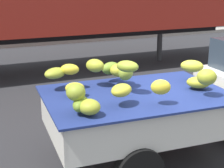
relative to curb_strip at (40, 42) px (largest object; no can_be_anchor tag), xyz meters
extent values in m
plane|color=#28282B|center=(0.00, -10.91, -0.08)|extent=(220.00, 220.00, 0.00)
cube|color=gray|center=(0.00, 0.00, 0.00)|extent=(80.00, 0.80, 0.16)
cube|color=silver|center=(-0.92, -10.70, 0.50)|extent=(2.66, 1.82, 0.08)
cube|color=silver|center=(-0.87, -9.90, 0.76)|extent=(2.55, 0.22, 0.44)
cube|color=silver|center=(-0.98, -11.50, 0.76)|extent=(2.55, 0.22, 0.44)
cube|color=silver|center=(0.33, -10.78, 0.76)|extent=(0.16, 1.65, 0.44)
cube|color=silver|center=(-2.17, -10.62, 0.76)|extent=(0.16, 1.65, 0.44)
cube|color=#B21914|center=(-0.87, -9.87, 0.72)|extent=(2.45, 0.17, 0.07)
cube|color=navy|center=(-0.92, -10.70, 0.99)|extent=(2.79, 1.94, 0.03)
ellipsoid|color=olive|center=(-1.02, -9.98, 1.23)|extent=(0.38, 0.29, 0.20)
ellipsoid|color=#A0A82D|center=(-1.86, -11.24, 1.12)|extent=(0.34, 0.36, 0.19)
ellipsoid|color=yellow|center=(-0.87, -11.26, 1.25)|extent=(0.31, 0.28, 0.20)
ellipsoid|color=#A1AA2E|center=(-1.95, -10.05, 1.26)|extent=(0.45, 0.41, 0.16)
ellipsoid|color=gold|center=(-0.98, -10.20, 1.24)|extent=(0.33, 0.31, 0.20)
ellipsoid|color=#8EA02D|center=(-1.07, -10.68, 1.42)|extent=(0.39, 0.41, 0.16)
ellipsoid|color=gold|center=(0.01, -10.92, 1.12)|extent=(0.43, 0.40, 0.17)
ellipsoid|color=#92A32E|center=(-1.97, -11.09, 1.28)|extent=(0.24, 0.27, 0.22)
ellipsoid|color=gold|center=(-1.35, -11.08, 1.22)|extent=(0.42, 0.39, 0.16)
ellipsoid|color=#A0A62B|center=(-0.10, -11.23, 1.29)|extent=(0.37, 0.36, 0.23)
ellipsoid|color=gold|center=(0.17, -10.54, 1.27)|extent=(0.42, 0.40, 0.19)
ellipsoid|color=yellow|center=(-1.74, -10.09, 1.31)|extent=(0.34, 0.30, 0.17)
ellipsoid|color=#93A630|center=(-0.94, -10.39, 1.24)|extent=(0.36, 0.36, 0.24)
ellipsoid|color=olive|center=(-1.92, -11.11, 1.13)|extent=(0.34, 0.39, 0.18)
ellipsoid|color=#A9AE2E|center=(-1.35, -10.15, 1.34)|extent=(0.34, 0.38, 0.20)
ellipsoid|color=yellow|center=(-1.79, -10.48, 1.13)|extent=(0.33, 0.28, 0.16)
cylinder|color=black|center=(-1.17, -9.89, 0.24)|extent=(0.65, 0.24, 0.64)
cube|color=black|center=(-0.20, -4.83, 1.02)|extent=(11.04, 0.49, 0.30)
cylinder|color=#38383A|center=(3.10, -4.86, 0.55)|extent=(0.18, 0.18, 1.25)
camera|label=1|loc=(-3.19, -14.89, 2.58)|focal=54.77mm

